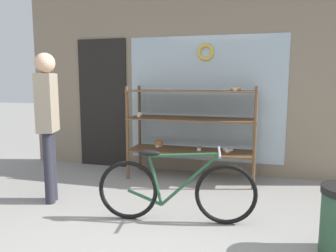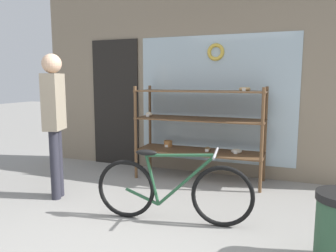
{
  "view_description": "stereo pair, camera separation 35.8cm",
  "coord_description": "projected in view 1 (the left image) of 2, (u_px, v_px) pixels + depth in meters",
  "views": [
    {
      "loc": [
        0.96,
        -2.2,
        1.45
      ],
      "look_at": [
        0.03,
        1.22,
        0.95
      ],
      "focal_mm": 35.0,
      "sensor_mm": 36.0,
      "label": 1
    },
    {
      "loc": [
        1.3,
        -2.09,
        1.45
      ],
      "look_at": [
        0.03,
        1.22,
        0.95
      ],
      "focal_mm": 35.0,
      "sensor_mm": 36.0,
      "label": 2
    }
  ],
  "objects": [
    {
      "name": "bicycle",
      "position": [
        175.0,
        190.0,
        3.33
      ],
      "size": [
        1.62,
        0.46,
        0.76
      ],
      "rotation": [
        0.0,
        0.0,
        0.14
      ],
      "color": "black",
      "rests_on": "ground_plane"
    },
    {
      "name": "storefront_facade",
      "position": [
        190.0,
        75.0,
        5.04
      ],
      "size": [
        5.58,
        0.13,
        3.12
      ],
      "color": "gray",
      "rests_on": "ground_plane"
    },
    {
      "name": "display_case",
      "position": [
        192.0,
        123.0,
        4.72
      ],
      "size": [
        1.83,
        0.56,
        1.36
      ],
      "color": "brown",
      "rests_on": "ground_plane"
    },
    {
      "name": "pedestrian",
      "position": [
        47.0,
        115.0,
        3.78
      ],
      "size": [
        0.27,
        0.36,
        1.75
      ],
      "rotation": [
        0.0,
        0.0,
        1.88
      ],
      "color": "#282833",
      "rests_on": "ground_plane"
    }
  ]
}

